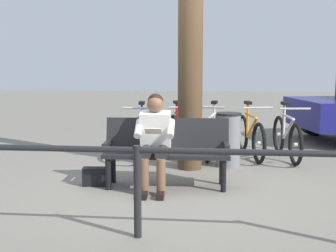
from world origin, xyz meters
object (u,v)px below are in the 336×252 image
Objects in this scene: tree_trunk at (191,27)px; litter_bin at (228,140)px; bench at (167,147)px; bicycle_green at (141,136)px; bicycle_silver at (250,136)px; bicycle_purple at (212,135)px; person_reading at (155,137)px; bicycle_red at (178,135)px; bicycle_orange at (287,137)px; handbag at (95,177)px.

litter_bin is at bearing -162.95° from tree_trunk.
bicycle_green is (0.57, -1.69, -0.15)m from bench.
litter_bin is at bearing -38.98° from bicycle_silver.
tree_trunk is 2.00m from bicycle_purple.
bicycle_purple is (-0.36, -0.93, -1.73)m from tree_trunk.
bicycle_silver is at bearing -125.30° from person_reading.
litter_bin is at bearing 67.41° from bicycle_green.
bicycle_silver is 1.21m from bicycle_red.
bicycle_silver is (-1.00, -0.90, -1.73)m from tree_trunk.
bicycle_orange is (-1.00, -0.62, -0.06)m from litter_bin.
bicycle_red is 0.98× the size of bicycle_green.
bicycle_purple is at bearing 97.82° from bicycle_green.
bicycle_purple is at bearing -100.52° from bicycle_orange.
bicycle_purple is 1.01× the size of bicycle_red.
bicycle_green is at bearing -101.52° from handbag.
person_reading reaches higher than bicycle_silver.
bicycle_silver is 0.63m from bicycle_purple.
litter_bin is 0.49× the size of bicycle_green.
handbag is 1.84m from bicycle_green.
bicycle_silver is (-1.27, -1.87, -0.15)m from bench.
person_reading is at bearing 70.20° from tree_trunk.
bench is at bearing -129.85° from person_reading.
handbag is (0.80, -0.07, -0.54)m from person_reading.
bench is 1.44m from litter_bin.
bicycle_purple reaches higher than bench.
bicycle_silver reaches higher than handbag.
bicycle_purple is 1.22m from bicycle_green.
person_reading is 0.73× the size of bicycle_red.
bicycle_red is (1.21, 0.01, 0.00)m from bicycle_silver.
person_reading is 1.45× the size of litter_bin.
litter_bin is 1.07m from bicycle_red.
litter_bin is at bearing -62.79° from bicycle_orange.
person_reading reaches higher than bicycle_orange.
handbag is at bearing -61.04° from bicycle_orange.
bicycle_silver is at bearing -137.96° from tree_trunk.
bicycle_orange is at bearing 90.13° from bicycle_green.
tree_trunk is 2.19m from bicycle_silver.
bicycle_red reaches higher than handbag.
litter_bin is 0.50× the size of bicycle_silver.
bicycle_orange is at bearing 93.58° from bicycle_purple.
person_reading is 2.49m from bicycle_silver.
bench is 2.01m from bicycle_purple.
litter_bin is at bearing -127.53° from bench.
person_reading is at bearing -50.61° from bicycle_orange.
bicycle_orange and bicycle_green have the same top height.
handbag is 2.96m from bicycle_silver.
bicycle_red is at bearing 102.73° from bicycle_green.
person_reading is 0.72× the size of bicycle_orange.
bicycle_red is (-0.19, -2.02, -0.31)m from person_reading.
bench is 1.88m from tree_trunk.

